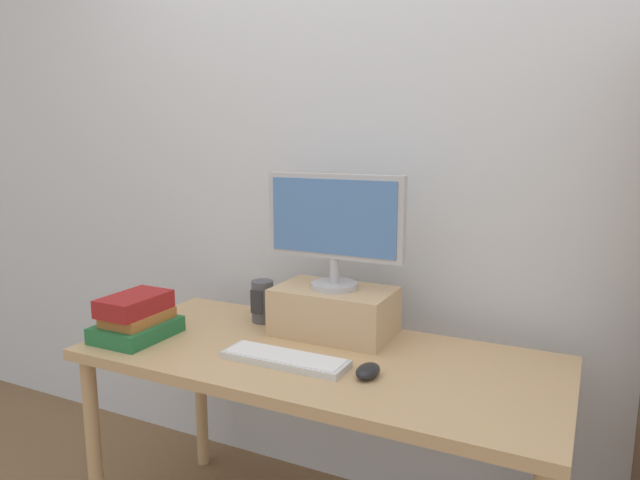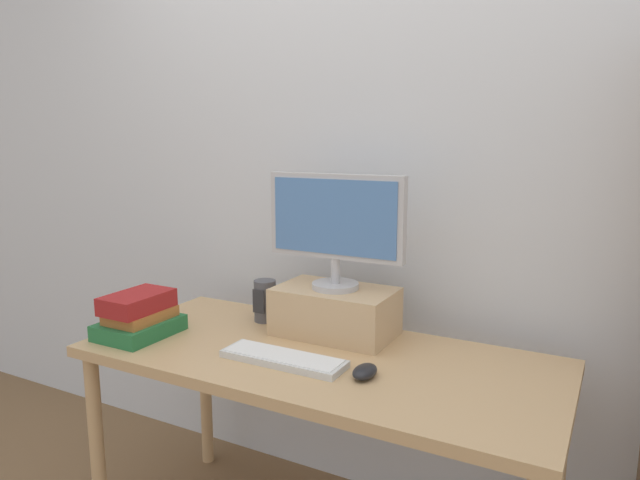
# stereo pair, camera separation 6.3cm
# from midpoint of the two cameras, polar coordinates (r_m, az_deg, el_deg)

# --- Properties ---
(back_wall) EXTENTS (7.00, 0.08, 2.60)m
(back_wall) POSITION_cam_midpoint_polar(r_m,az_deg,el_deg) (2.19, 4.82, 6.98)
(back_wall) COLOR silver
(back_wall) RESTS_ON ground_plane
(desk) EXTENTS (1.53, 0.68, 0.74)m
(desk) POSITION_cam_midpoint_polar(r_m,az_deg,el_deg) (1.90, -1.16, -13.39)
(desk) COLOR tan
(desk) RESTS_ON ground_plane
(riser_box) EXTENTS (0.41, 0.25, 0.17)m
(riser_box) POSITION_cam_midpoint_polar(r_m,az_deg,el_deg) (2.01, 0.52, -7.14)
(riser_box) COLOR tan
(riser_box) RESTS_ON desk
(computer_monitor) EXTENTS (0.50, 0.16, 0.40)m
(computer_monitor) POSITION_cam_midpoint_polar(r_m,az_deg,el_deg) (1.94, 0.52, 1.69)
(computer_monitor) COLOR #B7B7BA
(computer_monitor) RESTS_ON riser_box
(keyboard) EXTENTS (0.40, 0.12, 0.02)m
(keyboard) POSITION_cam_midpoint_polar(r_m,az_deg,el_deg) (1.79, -4.54, -11.78)
(keyboard) COLOR silver
(keyboard) RESTS_ON desk
(computer_mouse) EXTENTS (0.06, 0.10, 0.04)m
(computer_mouse) POSITION_cam_midpoint_polar(r_m,az_deg,el_deg) (1.69, 3.72, -12.94)
(computer_mouse) COLOR black
(computer_mouse) RESTS_ON desk
(book_stack) EXTENTS (0.21, 0.27, 0.15)m
(book_stack) POSITION_cam_midpoint_polar(r_m,az_deg,el_deg) (2.09, -18.74, -7.44)
(book_stack) COLOR #236B38
(book_stack) RESTS_ON desk
(desk_speaker) EXTENTS (0.08, 0.09, 0.16)m
(desk_speaker) POSITION_cam_midpoint_polar(r_m,az_deg,el_deg) (2.16, -6.61, -6.11)
(desk_speaker) COLOR #4C4C51
(desk_speaker) RESTS_ON desk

